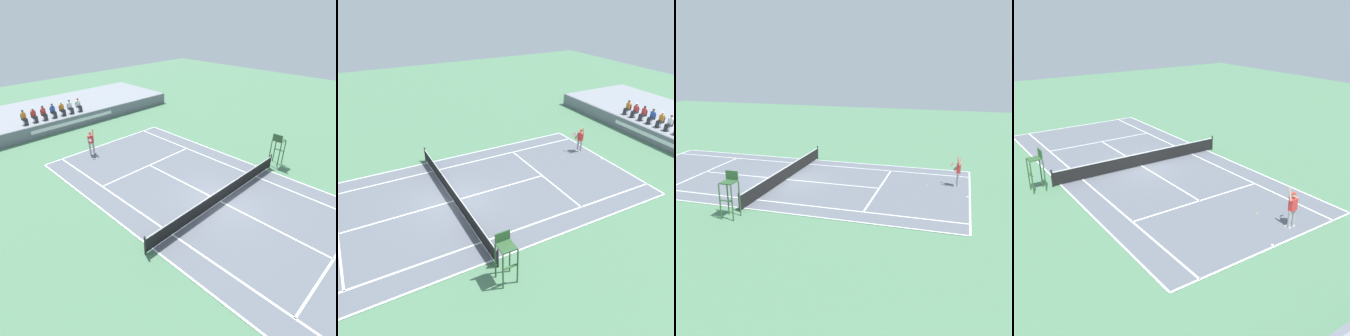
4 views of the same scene
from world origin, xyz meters
TOP-DOWN VIEW (x-y plane):
  - ground_plane at (0.00, 0.00)m, footprint 80.00×80.00m
  - court at (0.00, 0.00)m, footprint 11.08×23.88m
  - net at (0.00, 0.00)m, footprint 11.98×0.10m
  - tennis_player at (-1.90, 11.10)m, footprint 0.76×0.65m
  - tennis_ball at (-1.53, 9.25)m, footprint 0.07×0.07m
  - umpire_chair at (6.71, 0.00)m, footprint 0.77×0.77m

SIDE VIEW (x-z plane):
  - ground_plane at x=0.00m, z-range 0.00..0.00m
  - court at x=0.00m, z-range 0.00..0.02m
  - tennis_ball at x=-1.53m, z-range 0.00..0.07m
  - net at x=0.00m, z-range -0.01..1.06m
  - tennis_player at x=-1.90m, z-range -0.05..2.04m
  - umpire_chair at x=6.71m, z-range 0.34..2.78m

